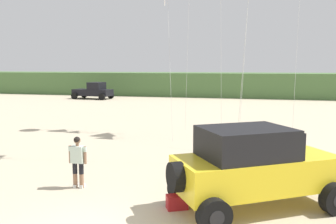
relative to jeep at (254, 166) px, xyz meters
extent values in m
cube|color=#4C703D|center=(0.16, 38.43, 0.29)|extent=(90.00, 7.98, 2.98)
cube|color=yellow|center=(0.06, 0.04, -0.19)|extent=(4.70, 3.91, 0.90)
cube|color=yellow|center=(1.45, 0.92, 0.18)|extent=(1.84, 2.02, 0.12)
cube|color=black|center=(-0.24, -0.15, 0.66)|extent=(2.88, 2.72, 0.80)
cube|color=black|center=(0.78, 0.49, 0.62)|extent=(0.98, 1.47, 0.72)
cube|color=black|center=(1.99, 1.26, -0.46)|extent=(1.13, 1.63, 0.28)
cylinder|color=black|center=(-1.90, -1.20, -0.09)|extent=(0.67, 0.81, 0.77)
cylinder|color=black|center=(0.99, 1.84, -0.78)|extent=(0.87, 0.70, 0.84)
cylinder|color=black|center=(0.99, 1.84, -0.78)|extent=(0.49, 0.47, 0.38)
cylinder|color=black|center=(2.09, 0.10, -0.78)|extent=(0.87, 0.70, 0.84)
cylinder|color=black|center=(2.09, 0.10, -0.78)|extent=(0.49, 0.47, 0.38)
cylinder|color=black|center=(-1.97, -0.03, -0.78)|extent=(0.87, 0.70, 0.84)
cylinder|color=black|center=(-1.97, -0.03, -0.78)|extent=(0.49, 0.47, 0.38)
cylinder|color=black|center=(-0.87, -1.77, -0.78)|extent=(0.87, 0.70, 0.84)
cylinder|color=black|center=(-0.87, -1.77, -0.78)|extent=(0.49, 0.47, 0.38)
cylinder|color=#8C664C|center=(-5.58, 0.44, -0.95)|extent=(0.14, 0.14, 0.49)
cylinder|color=black|center=(-5.58, 0.44, -0.56)|extent=(0.15, 0.15, 0.36)
cube|color=silver|center=(-5.59, 0.48, -1.15)|extent=(0.12, 0.26, 0.10)
cylinder|color=#8C664C|center=(-5.36, 0.44, -0.95)|extent=(0.14, 0.14, 0.49)
cylinder|color=black|center=(-5.36, 0.44, -0.56)|extent=(0.15, 0.15, 0.36)
cube|color=silver|center=(-5.37, 0.48, -1.15)|extent=(0.12, 0.26, 0.10)
cube|color=silver|center=(-5.47, 0.44, -0.11)|extent=(0.41, 0.27, 0.54)
cylinder|color=#8C664C|center=(-5.73, 0.43, -0.12)|extent=(0.09, 0.09, 0.56)
cylinder|color=silver|center=(-5.73, 0.43, 0.07)|extent=(0.11, 0.11, 0.16)
cylinder|color=#8C664C|center=(-5.22, 0.44, -0.12)|extent=(0.09, 0.09, 0.56)
cylinder|color=silver|center=(-5.22, 0.44, 0.07)|extent=(0.11, 0.11, 0.16)
cylinder|color=#8C664C|center=(-5.47, 0.44, 0.20)|extent=(0.10, 0.10, 0.08)
sphere|color=#8C664C|center=(-5.47, 0.44, 0.34)|extent=(0.21, 0.21, 0.21)
sphere|color=black|center=(-5.47, 0.42, 0.36)|extent=(0.21, 0.21, 0.21)
cube|color=#B21E23|center=(-2.03, -0.52, -1.01)|extent=(0.66, 0.57, 0.38)
cube|color=black|center=(-18.91, 29.88, -0.44)|extent=(4.78, 2.39, 0.76)
cube|color=black|center=(-18.36, 29.82, 0.36)|extent=(1.79, 1.96, 0.84)
cylinder|color=black|center=(-16.96, 30.72, -0.82)|extent=(0.78, 0.34, 0.76)
cylinder|color=black|center=(-17.18, 28.64, -0.82)|extent=(0.78, 0.34, 0.76)
cylinder|color=black|center=(-20.64, 31.13, -0.82)|extent=(0.78, 0.34, 0.76)
cylinder|color=black|center=(-20.86, 29.04, -0.82)|extent=(0.78, 0.34, 0.76)
cylinder|color=silver|center=(-4.07, 11.95, 5.40)|extent=(0.07, 1.42, 13.11)
cylinder|color=silver|center=(-0.59, 8.20, 3.98)|extent=(0.27, 4.99, 10.26)
cylinder|color=silver|center=(-2.04, 11.00, 4.51)|extent=(0.49, 2.32, 11.33)
cylinder|color=silver|center=(-4.74, 9.92, 3.16)|extent=(1.32, 4.13, 8.63)
camera|label=1|loc=(0.01, -9.87, 2.69)|focal=38.97mm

